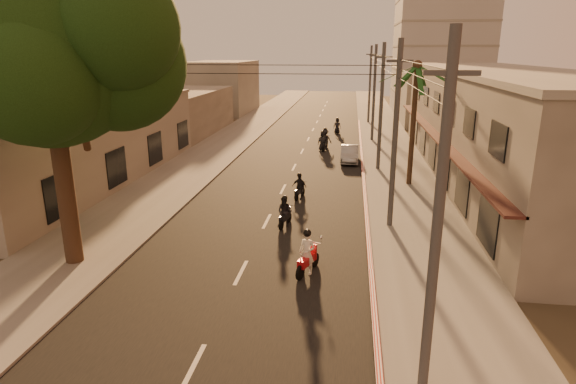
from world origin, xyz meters
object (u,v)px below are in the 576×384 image
at_px(scooter_red, 307,254).
at_px(scooter_far_a, 322,142).
at_px(broadleaf_tree, 59,50).
at_px(scooter_mid_b, 299,187).
at_px(scooter_far_b, 325,140).
at_px(palm_tree, 417,73).
at_px(parked_car, 350,154).
at_px(scooter_far_c, 337,126).
at_px(scooter_mid_a, 285,212).

bearing_deg(scooter_red, scooter_far_a, 113.01).
height_order(broadleaf_tree, scooter_red, broadleaf_tree).
relative_size(scooter_mid_b, scooter_far_b, 0.80).
bearing_deg(scooter_mid_b, broadleaf_tree, -113.98).
relative_size(broadleaf_tree, scooter_red, 6.44).
relative_size(scooter_red, scooter_far_b, 0.96).
bearing_deg(broadleaf_tree, scooter_red, 0.83).
relative_size(broadleaf_tree, scooter_mid_b, 7.67).
relative_size(palm_tree, scooter_red, 4.36).
bearing_deg(parked_car, palm_tree, -58.91).
bearing_deg(scooter_mid_b, scooter_far_c, 100.47).
relative_size(broadleaf_tree, scooter_mid_a, 7.37).
xyz_separation_m(scooter_far_a, parked_car, (2.39, -4.09, -0.16)).
xyz_separation_m(scooter_mid_b, scooter_far_b, (0.68, 14.86, 0.17)).
height_order(palm_tree, parked_car, palm_tree).
xyz_separation_m(scooter_red, scooter_far_c, (0.11, 33.47, -0.08)).
bearing_deg(parked_car, scooter_mid_b, -105.70).
relative_size(scooter_mid_a, scooter_far_a, 0.92).
relative_size(scooter_red, scooter_far_c, 1.09).
bearing_deg(broadleaf_tree, scooter_mid_a, 34.48).
xyz_separation_m(broadleaf_tree, scooter_red, (9.21, 0.13, -7.64)).
distance_m(parked_car, scooter_far_c, 13.38).
bearing_deg(scooter_red, scooter_far_b, 112.50).
bearing_deg(parked_car, scooter_far_b, 115.44).
xyz_separation_m(scooter_far_a, scooter_far_b, (0.20, 0.51, 0.09)).
distance_m(scooter_mid_b, scooter_far_a, 14.36).
relative_size(palm_tree, scooter_far_b, 4.17).
bearing_deg(scooter_far_a, broadleaf_tree, -116.87).
bearing_deg(scooter_far_a, scooter_mid_a, -100.09).
bearing_deg(scooter_far_b, scooter_far_a, -103.47).
bearing_deg(scooter_mid_a, broadleaf_tree, -133.08).
distance_m(broadleaf_tree, scooter_far_c, 35.72).
bearing_deg(scooter_mid_b, scooter_far_a, 102.13).
xyz_separation_m(scooter_mid_b, parked_car, (2.87, 10.27, -0.08)).
bearing_deg(scooter_mid_a, scooter_far_b, 99.84).
bearing_deg(scooter_far_c, scooter_mid_b, -96.44).
bearing_deg(scooter_mid_b, scooter_far_b, 101.43).
bearing_deg(scooter_red, palm_tree, 89.44).
height_order(scooter_red, scooter_far_a, scooter_red).
xyz_separation_m(broadleaf_tree, scooter_far_c, (9.32, 33.61, -7.72)).
bearing_deg(scooter_far_c, scooter_red, -93.04).
height_order(broadleaf_tree, scooter_far_a, broadleaf_tree).
distance_m(palm_tree, scooter_mid_b, 10.09).
bearing_deg(scooter_mid_a, scooter_red, -60.36).
distance_m(scooter_red, scooter_far_b, 24.77).
xyz_separation_m(scooter_red, scooter_mid_a, (-1.58, 5.11, -0.09)).
bearing_deg(parked_car, scooter_far_c, 95.92).
height_order(scooter_mid_b, scooter_far_c, scooter_far_c).
bearing_deg(palm_tree, scooter_red, -111.47).
xyz_separation_m(broadleaf_tree, scooter_far_a, (8.33, 24.39, -7.68)).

